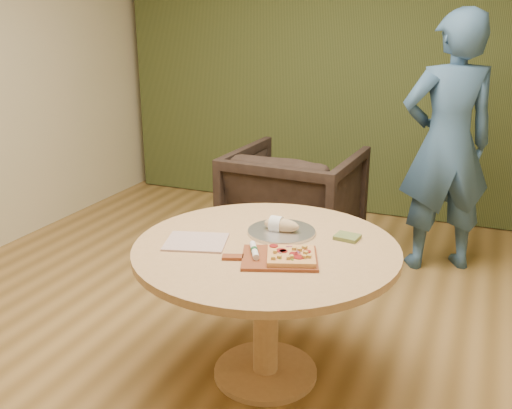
{
  "coord_description": "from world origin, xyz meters",
  "views": [
    {
      "loc": [
        1.16,
        -2.41,
        1.84
      ],
      "look_at": [
        0.04,
        0.25,
        0.87
      ],
      "focal_mm": 40.0,
      "sensor_mm": 36.0,
      "label": 1
    }
  ],
  "objects_px": {
    "cutlery_roll": "(254,250)",
    "bread_roll": "(280,225)",
    "flatbread_pizza": "(291,256)",
    "armchair": "(295,197)",
    "serving_tray": "(282,232)",
    "pedestal_table": "(266,271)",
    "pizza_paddle": "(277,258)",
    "person_standing": "(447,145)"
  },
  "relations": [
    {
      "from": "cutlery_roll",
      "to": "flatbread_pizza",
      "type": "bearing_deg",
      "value": -24.3
    },
    {
      "from": "pizza_paddle",
      "to": "person_standing",
      "type": "relative_size",
      "value": 0.25
    },
    {
      "from": "bread_roll",
      "to": "pedestal_table",
      "type": "bearing_deg",
      "value": -91.08
    },
    {
      "from": "cutlery_roll",
      "to": "serving_tray",
      "type": "xyz_separation_m",
      "value": [
        0.01,
        0.33,
        -0.02
      ]
    },
    {
      "from": "flatbread_pizza",
      "to": "bread_roll",
      "type": "distance_m",
      "value": 0.36
    },
    {
      "from": "flatbread_pizza",
      "to": "serving_tray",
      "type": "height_order",
      "value": "flatbread_pizza"
    },
    {
      "from": "flatbread_pizza",
      "to": "serving_tray",
      "type": "bearing_deg",
      "value": 117.51
    },
    {
      "from": "flatbread_pizza",
      "to": "person_standing",
      "type": "bearing_deg",
      "value": 75.59
    },
    {
      "from": "pedestal_table",
      "to": "bread_roll",
      "type": "distance_m",
      "value": 0.26
    },
    {
      "from": "cutlery_roll",
      "to": "armchair",
      "type": "distance_m",
      "value": 1.81
    },
    {
      "from": "pedestal_table",
      "to": "pizza_paddle",
      "type": "height_order",
      "value": "pizza_paddle"
    },
    {
      "from": "pedestal_table",
      "to": "person_standing",
      "type": "relative_size",
      "value": 0.7
    },
    {
      "from": "pizza_paddle",
      "to": "flatbread_pizza",
      "type": "bearing_deg",
      "value": -12.92
    },
    {
      "from": "flatbread_pizza",
      "to": "armchair",
      "type": "relative_size",
      "value": 0.3
    },
    {
      "from": "pedestal_table",
      "to": "pizza_paddle",
      "type": "xyz_separation_m",
      "value": [
        0.11,
        -0.14,
        0.15
      ]
    },
    {
      "from": "serving_tray",
      "to": "person_standing",
      "type": "relative_size",
      "value": 0.19
    },
    {
      "from": "armchair",
      "to": "person_standing",
      "type": "relative_size",
      "value": 0.51
    },
    {
      "from": "armchair",
      "to": "person_standing",
      "type": "bearing_deg",
      "value": -165.95
    },
    {
      "from": "flatbread_pizza",
      "to": "person_standing",
      "type": "xyz_separation_m",
      "value": [
        0.5,
        1.94,
        0.17
      ]
    },
    {
      "from": "cutlery_roll",
      "to": "bread_roll",
      "type": "bearing_deg",
      "value": 60.19
    },
    {
      "from": "serving_tray",
      "to": "armchair",
      "type": "bearing_deg",
      "value": 106.11
    },
    {
      "from": "pedestal_table",
      "to": "bread_roll",
      "type": "height_order",
      "value": "bread_roll"
    },
    {
      "from": "pizza_paddle",
      "to": "armchair",
      "type": "bearing_deg",
      "value": 86.0
    },
    {
      "from": "cutlery_roll",
      "to": "armchair",
      "type": "height_order",
      "value": "armchair"
    },
    {
      "from": "person_standing",
      "to": "armchair",
      "type": "bearing_deg",
      "value": -15.35
    },
    {
      "from": "serving_tray",
      "to": "bread_roll",
      "type": "xyz_separation_m",
      "value": [
        -0.01,
        0.0,
        0.04
      ]
    },
    {
      "from": "bread_roll",
      "to": "cutlery_roll",
      "type": "bearing_deg",
      "value": -90.91
    },
    {
      "from": "cutlery_roll",
      "to": "person_standing",
      "type": "bearing_deg",
      "value": 41.96
    },
    {
      "from": "pedestal_table",
      "to": "armchair",
      "type": "distance_m",
      "value": 1.64
    },
    {
      "from": "pizza_paddle",
      "to": "serving_tray",
      "type": "bearing_deg",
      "value": 86.83
    },
    {
      "from": "pedestal_table",
      "to": "bread_roll",
      "type": "relative_size",
      "value": 6.87
    },
    {
      "from": "serving_tray",
      "to": "cutlery_roll",
      "type": "bearing_deg",
      "value": -92.43
    },
    {
      "from": "pedestal_table",
      "to": "person_standing",
      "type": "height_order",
      "value": "person_standing"
    },
    {
      "from": "pedestal_table",
      "to": "person_standing",
      "type": "bearing_deg",
      "value": 69.48
    },
    {
      "from": "pedestal_table",
      "to": "armchair",
      "type": "relative_size",
      "value": 1.39
    },
    {
      "from": "person_standing",
      "to": "bread_roll",
      "type": "bearing_deg",
      "value": 40.58
    },
    {
      "from": "pedestal_table",
      "to": "flatbread_pizza",
      "type": "xyz_separation_m",
      "value": [
        0.18,
        -0.13,
        0.17
      ]
    },
    {
      "from": "serving_tray",
      "to": "armchair",
      "type": "xyz_separation_m",
      "value": [
        -0.41,
        1.41,
        -0.28
      ]
    },
    {
      "from": "pedestal_table",
      "to": "cutlery_roll",
      "type": "distance_m",
      "value": 0.23
    },
    {
      "from": "flatbread_pizza",
      "to": "armchair",
      "type": "xyz_separation_m",
      "value": [
        -0.57,
        1.72,
        -0.3
      ]
    },
    {
      "from": "pizza_paddle",
      "to": "cutlery_roll",
      "type": "bearing_deg",
      "value": 162.71
    },
    {
      "from": "pedestal_table",
      "to": "person_standing",
      "type": "xyz_separation_m",
      "value": [
        0.68,
        1.81,
        0.33
      ]
    }
  ]
}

